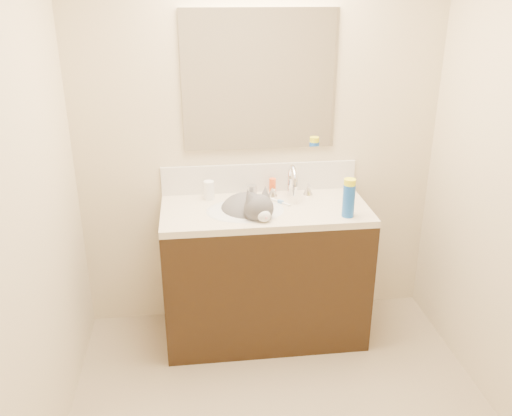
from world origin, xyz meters
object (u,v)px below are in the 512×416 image
object	(u,v)px
amber_bottle	(272,186)
silver_jar	(252,191)
basin	(245,222)
spray_can	(349,201)
faucet	(292,184)
vanity_cabinet	(265,275)
pill_bottle	(209,190)
cat	(249,213)

from	to	relation	value
amber_bottle	silver_jar	bearing A→B (deg)	-174.54
basin	spray_can	bearing A→B (deg)	-15.20
faucet	vanity_cabinet	bearing A→B (deg)	-142.71
basin	pill_bottle	size ratio (longest dim) A/B	3.97
pill_bottle	silver_jar	bearing A→B (deg)	5.39
pill_bottle	spray_can	bearing A→B (deg)	-25.02
faucet	amber_bottle	distance (m)	0.13
vanity_cabinet	silver_jar	size ratio (longest dim) A/B	17.91
basin	vanity_cabinet	bearing A→B (deg)	14.04
vanity_cabinet	pill_bottle	size ratio (longest dim) A/B	10.57
faucet	spray_can	xyz separation A→B (m)	(0.26, -0.32, 0.01)
faucet	pill_bottle	size ratio (longest dim) A/B	2.47
silver_jar	amber_bottle	size ratio (longest dim) A/B	0.66
silver_jar	spray_can	xyz separation A→B (m)	(0.49, -0.38, 0.06)
faucet	silver_jar	xyz separation A→B (m)	(-0.23, 0.06, -0.05)
vanity_cabinet	pill_bottle	world-z (taller)	pill_bottle
faucet	pill_bottle	world-z (taller)	faucet
basin	silver_jar	distance (m)	0.26
pill_bottle	vanity_cabinet	bearing A→B (deg)	-28.33
faucet	silver_jar	bearing A→B (deg)	166.07
vanity_cabinet	spray_can	size ratio (longest dim) A/B	6.48
pill_bottle	silver_jar	size ratio (longest dim) A/B	1.69
spray_can	cat	bearing A→B (deg)	162.87
vanity_cabinet	faucet	distance (m)	0.58
vanity_cabinet	faucet	bearing A→B (deg)	37.29
faucet	amber_bottle	world-z (taller)	faucet
vanity_cabinet	faucet	size ratio (longest dim) A/B	4.29
faucet	cat	xyz separation A→B (m)	(-0.27, -0.15, -0.11)
silver_jar	amber_bottle	distance (m)	0.13
basin	faucet	bearing A→B (deg)	29.12
vanity_cabinet	basin	distance (m)	0.40
amber_bottle	spray_can	world-z (taller)	spray_can
basin	spray_can	distance (m)	0.60
spray_can	vanity_cabinet	bearing A→B (deg)	157.49
vanity_cabinet	pill_bottle	xyz separation A→B (m)	(-0.32, 0.17, 0.51)
vanity_cabinet	cat	world-z (taller)	cat
silver_jar	spray_can	size ratio (longest dim) A/B	0.36
pill_bottle	amber_bottle	xyz separation A→B (m)	(0.39, 0.04, -0.01)
cat	pill_bottle	xyz separation A→B (m)	(-0.22, 0.19, 0.08)
faucet	silver_jar	distance (m)	0.25
vanity_cabinet	pill_bottle	bearing A→B (deg)	151.67
spray_can	pill_bottle	bearing A→B (deg)	154.98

